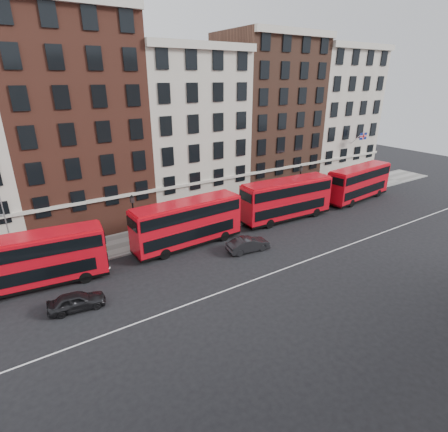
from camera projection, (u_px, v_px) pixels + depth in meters
ground at (278, 257)px, 32.49m from camera, size 120.00×120.00×0.00m
pavement at (218, 220)px, 40.66m from camera, size 80.00×5.00×0.15m
kerb at (230, 227)px, 38.71m from camera, size 80.00×0.30×0.16m
road_centre_line at (293, 266)px, 30.93m from camera, size 70.00×0.12×0.01m
building_terrace at (184, 124)px, 42.52m from camera, size 64.00×11.95×22.00m
bus_a at (34, 260)px, 27.01m from camera, size 10.77×3.76×4.43m
bus_b at (187, 223)px, 33.70m from camera, size 11.13×3.15×4.63m
bus_c at (286, 199)px, 40.14m from camera, size 11.47×3.30×4.77m
bus_d at (359, 182)px, 46.70m from camera, size 11.15×3.76×4.60m
car_rear at (77, 301)px, 24.90m from camera, size 4.09×2.08×1.33m
car_front at (248, 244)px, 33.31m from camera, size 4.35×1.95×1.39m
lamp_post_left at (134, 219)px, 33.01m from camera, size 0.44×0.44×5.33m
lamp_post_right at (300, 184)px, 43.85m from camera, size 0.44×0.44×5.33m
traffic_light at (381, 173)px, 51.49m from camera, size 0.25×0.45×3.27m
iron_railings at (209, 210)px, 42.16m from camera, size 6.60×0.06×1.00m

